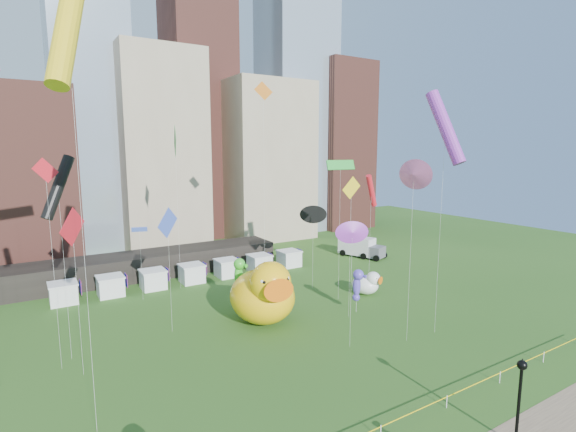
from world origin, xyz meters
TOP-DOWN VIEW (x-y plane):
  - skyline at (2.25, 61.06)m, footprint 101.00×23.00m
  - crane_right at (30.89, 64.00)m, footprint 23.00×1.00m
  - pavilion at (-4.00, 42.00)m, footprint 38.00×6.00m
  - vendor_tents at (1.02, 36.00)m, footprint 33.24×2.80m
  - caution_tape at (0.00, 0.00)m, footprint 50.00×0.06m
  - big_duck at (2.51, 19.07)m, footprint 7.53×9.29m
  - small_duck at (17.20, 20.33)m, footprint 3.81×4.17m
  - seahorse_green at (2.38, 24.54)m, footprint 1.70×1.89m
  - seahorse_purple at (12.32, 16.48)m, footprint 1.52×1.70m
  - lamppost at (6.34, -4.57)m, footprint 0.57×0.57m
  - box_truck at (28.98, 35.00)m, footprint 5.00×7.80m
  - kite_0 at (-14.15, 17.62)m, footprint 1.92×2.14m
  - kite_1 at (11.59, 8.74)m, footprint 0.45×2.61m
  - kite_2 at (13.01, 25.65)m, footprint 2.00×1.43m
  - kite_3 at (-1.16, 33.99)m, footprint 0.93×3.73m
  - kite_4 at (-14.47, 8.40)m, footprint 3.11×4.00m
  - kite_5 at (-6.13, 32.42)m, footprint 1.72×0.74m
  - kite_6 at (6.26, 25.73)m, footprint 1.82×0.98m
  - kite_7 at (6.41, 10.54)m, footprint 1.85×1.03m
  - kite_8 at (-15.49, 19.58)m, footprint 1.73×0.78m
  - kite_10 at (-14.65, 21.03)m, footprint 3.07×2.09m
  - kite_11 at (13.24, 20.80)m, footprint 3.57×0.79m
  - kite_12 at (10.82, 16.00)m, footprint 2.28×0.06m
  - kite_13 at (-5.91, 21.96)m, footprint 2.33×1.65m
  - kite_15 at (15.19, 8.60)m, footprint 2.13×4.10m
  - kite_16 at (17.70, 20.56)m, footprint 2.36×1.42m

SIDE VIEW (x-z plane):
  - caution_tape at x=0.00m, z-range 0.23..1.13m
  - vendor_tents at x=1.02m, z-range -0.09..2.31m
  - small_duck at x=17.20m, z-range -0.12..2.79m
  - pavilion at x=-4.00m, z-range 0.00..3.20m
  - box_truck at x=28.98m, z-range 0.04..3.16m
  - big_duck at x=2.51m, z-range -0.28..6.49m
  - seahorse_purple at x=12.32m, z-range 0.92..5.63m
  - lamppost at x=6.34m, z-range 0.60..6.03m
  - seahorse_green at x=2.38m, z-range 1.16..6.67m
  - kite_5 at x=-6.13m, z-range 3.93..12.49m
  - kite_2 at x=13.01m, z-range 4.12..14.60m
  - kite_7 at x=6.41m, z-range 4.61..15.80m
  - kite_13 at x=-5.91m, z-range 4.44..16.38m
  - kite_0 at x=-14.15m, z-range 4.94..17.94m
  - kite_16 at x=17.70m, z-range 5.24..19.61m
  - kite_12 at x=10.82m, z-range 5.85..20.40m
  - kite_10 at x=-14.65m, z-range 5.84..22.64m
  - kite_1 at x=11.59m, z-range 6.87..23.25m
  - kite_8 at x=-15.49m, z-range 6.79..23.38m
  - kite_11 at x=13.24m, z-range 7.41..23.45m
  - kite_3 at x=-1.16m, z-range 7.93..28.01m
  - kite_15 at x=15.19m, z-range 7.86..30.31m
  - skyline at x=2.25m, z-range -12.56..55.44m
  - kite_6 at x=6.26m, z-range 10.21..34.76m
  - kite_4 at x=-14.47m, z-range 9.97..36.74m
  - crane_right at x=30.89m, z-range 8.90..84.90m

